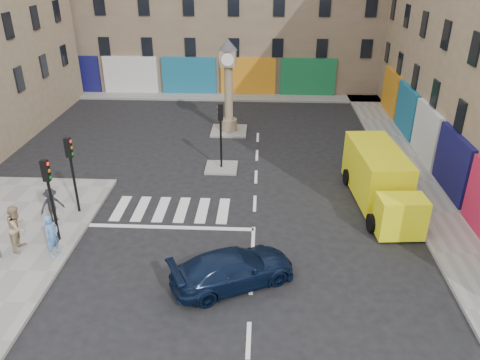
# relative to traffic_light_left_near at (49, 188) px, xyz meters

# --- Properties ---
(ground) EXTENTS (120.00, 120.00, 0.00)m
(ground) POSITION_rel_traffic_light_left_near_xyz_m (8.30, -0.20, -2.62)
(ground) COLOR black
(ground) RESTS_ON ground
(sidewalk_right) EXTENTS (2.60, 30.00, 0.15)m
(sidewalk_right) POSITION_rel_traffic_light_left_near_xyz_m (17.00, 9.80, -2.55)
(sidewalk_right) COLOR gray
(sidewalk_right) RESTS_ON ground
(sidewalk_far) EXTENTS (32.00, 2.40, 0.15)m
(sidewalk_far) POSITION_rel_traffic_light_left_near_xyz_m (4.30, 22.00, -2.55)
(sidewalk_far) COLOR gray
(sidewalk_far) RESTS_ON ground
(island_near) EXTENTS (1.80, 1.80, 0.12)m
(island_near) POSITION_rel_traffic_light_left_near_xyz_m (6.30, 7.80, -2.56)
(island_near) COLOR gray
(island_near) RESTS_ON ground
(island_far) EXTENTS (2.40, 2.40, 0.12)m
(island_far) POSITION_rel_traffic_light_left_near_xyz_m (6.30, 13.80, -2.56)
(island_far) COLOR gray
(island_far) RESTS_ON ground
(traffic_light_left_near) EXTENTS (0.28, 0.22, 3.70)m
(traffic_light_left_near) POSITION_rel_traffic_light_left_near_xyz_m (0.00, 0.00, 0.00)
(traffic_light_left_near) COLOR black
(traffic_light_left_near) RESTS_ON sidewalk_left
(traffic_light_left_far) EXTENTS (0.28, 0.22, 3.70)m
(traffic_light_left_far) POSITION_rel_traffic_light_left_near_xyz_m (0.00, 2.40, 0.00)
(traffic_light_left_far) COLOR black
(traffic_light_left_far) RESTS_ON sidewalk_left
(traffic_light_island) EXTENTS (0.28, 0.22, 3.70)m
(traffic_light_island) POSITION_rel_traffic_light_left_near_xyz_m (6.30, 7.80, -0.03)
(traffic_light_island) COLOR black
(traffic_light_island) RESTS_ON island_near
(clock_pillar) EXTENTS (1.20, 1.20, 6.10)m
(clock_pillar) POSITION_rel_traffic_light_left_near_xyz_m (6.30, 13.80, 0.93)
(clock_pillar) COLOR #9C8266
(clock_pillar) RESTS_ON island_far
(navy_sedan) EXTENTS (5.06, 3.85, 1.37)m
(navy_sedan) POSITION_rel_traffic_light_left_near_xyz_m (7.62, -2.38, -1.94)
(navy_sedan) COLOR black
(navy_sedan) RESTS_ON ground
(yellow_van) EXTENTS (2.80, 7.12, 2.54)m
(yellow_van) POSITION_rel_traffic_light_left_near_xyz_m (14.37, 4.30, -1.36)
(yellow_van) COLOR #FFFA15
(yellow_van) RESTS_ON ground
(pedestrian_blue) EXTENTS (0.61, 0.76, 1.80)m
(pedestrian_blue) POSITION_rel_traffic_light_left_near_xyz_m (0.30, -1.10, -1.57)
(pedestrian_blue) COLOR #5686C4
(pedestrian_blue) RESTS_ON sidewalk_left
(pedestrian_tan) EXTENTS (0.83, 1.02, 1.98)m
(pedestrian_tan) POSITION_rel_traffic_light_left_near_xyz_m (-1.29, -0.69, -1.48)
(pedestrian_tan) COLOR tan
(pedestrian_tan) RESTS_ON sidewalk_left
(pedestrian_dark) EXTENTS (1.19, 1.14, 1.62)m
(pedestrian_dark) POSITION_rel_traffic_light_left_near_xyz_m (-0.81, 1.49, -1.66)
(pedestrian_dark) COLOR black
(pedestrian_dark) RESTS_ON sidewalk_left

